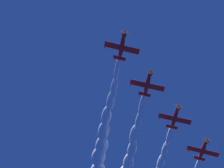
# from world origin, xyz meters

# --- Properties ---
(airplane_lead) EXTENTS (7.61, 7.57, 3.10)m
(airplane_lead) POSITION_xyz_m (-1.28, -0.89, 82.55)
(airplane_lead) COLOR red
(airplane_left_wingman) EXTENTS (7.60, 7.63, 3.56)m
(airplane_left_wingman) POSITION_xyz_m (-0.50, -12.74, 81.47)
(airplane_left_wingman) COLOR red
(airplane_right_wingman) EXTENTS (7.59, 7.63, 3.35)m
(airplane_right_wingman) POSITION_xyz_m (-0.45, -25.90, 82.47)
(airplane_right_wingman) COLOR red
(airplane_outer_left) EXTENTS (7.60, 7.61, 3.39)m
(airplane_outer_left) POSITION_xyz_m (-1.08, -38.72, 81.25)
(airplane_outer_left) COLOR red
(smoke_trail_lead) EXTENTS (40.40, 37.52, 8.07)m
(smoke_trail_lead) POSITION_xyz_m (27.71, -27.13, 86.08)
(smoke_trail_lead) COLOR white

